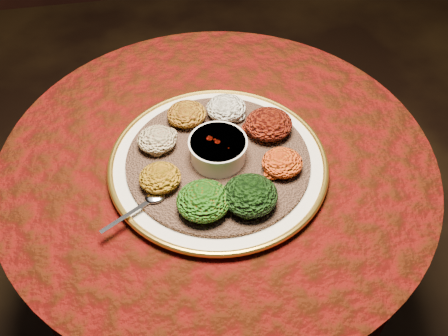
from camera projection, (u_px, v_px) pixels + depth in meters
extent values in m
plane|color=black|center=(219.00, 306.00, 1.65)|extent=(4.00, 4.00, 0.00)
cylinder|color=black|center=(219.00, 303.00, 1.63)|extent=(0.44, 0.44, 0.04)
cylinder|color=black|center=(218.00, 251.00, 1.39)|extent=(0.12, 0.12, 0.68)
cylinder|color=black|center=(217.00, 166.00, 1.12)|extent=(0.80, 0.80, 0.04)
cylinder|color=#410705|center=(218.00, 205.00, 1.23)|extent=(0.93, 0.93, 0.34)
cylinder|color=#410705|center=(217.00, 158.00, 1.10)|extent=(0.96, 0.96, 0.01)
cylinder|color=white|center=(218.00, 164.00, 1.07)|extent=(0.58, 0.58, 0.02)
torus|color=gold|center=(218.00, 162.00, 1.06)|extent=(0.47, 0.47, 0.01)
cylinder|color=brown|center=(218.00, 160.00, 1.06)|extent=(0.47, 0.47, 0.01)
cylinder|color=silver|center=(218.00, 150.00, 1.03)|extent=(0.11, 0.11, 0.05)
cylinder|color=silver|center=(218.00, 142.00, 1.02)|extent=(0.12, 0.12, 0.01)
cylinder|color=#4F0603|center=(218.00, 145.00, 1.02)|extent=(0.10, 0.10, 0.01)
ellipsoid|color=silver|center=(155.00, 197.00, 0.98)|extent=(0.04, 0.03, 0.01)
cube|color=silver|center=(125.00, 217.00, 0.95)|extent=(0.10, 0.06, 0.00)
ellipsoid|color=white|center=(226.00, 108.00, 1.13)|extent=(0.09, 0.09, 0.04)
ellipsoid|color=black|center=(269.00, 124.00, 1.09)|extent=(0.10, 0.10, 0.05)
ellipsoid|color=#BA7F0F|center=(282.00, 163.00, 1.02)|extent=(0.08, 0.08, 0.04)
ellipsoid|color=black|center=(250.00, 195.00, 0.95)|extent=(0.11, 0.10, 0.05)
ellipsoid|color=#8F3909|center=(204.00, 201.00, 0.95)|extent=(0.11, 0.10, 0.05)
ellipsoid|color=#AB6A0F|center=(160.00, 178.00, 0.99)|extent=(0.08, 0.08, 0.04)
ellipsoid|color=#750708|center=(157.00, 139.00, 1.06)|extent=(0.08, 0.08, 0.04)
ellipsoid|color=#9A6712|center=(187.00, 114.00, 1.11)|extent=(0.09, 0.08, 0.04)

